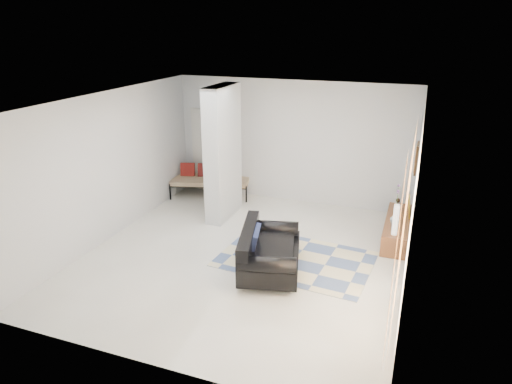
% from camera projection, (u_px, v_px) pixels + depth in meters
% --- Properties ---
extents(floor, '(6.00, 6.00, 0.00)m').
position_uv_depth(floor, '(244.00, 256.00, 8.25)').
color(floor, beige).
rests_on(floor, ground).
extents(ceiling, '(6.00, 6.00, 0.00)m').
position_uv_depth(ceiling, '(243.00, 100.00, 7.27)').
color(ceiling, white).
rests_on(ceiling, wall_back).
extents(wall_back, '(6.00, 0.00, 6.00)m').
position_uv_depth(wall_back, '(292.00, 142.00, 10.40)').
color(wall_back, silver).
rests_on(wall_back, ground).
extents(wall_front, '(6.00, 0.00, 6.00)m').
position_uv_depth(wall_front, '(146.00, 266.00, 5.12)').
color(wall_front, silver).
rests_on(wall_front, ground).
extents(wall_left, '(0.00, 6.00, 6.00)m').
position_uv_depth(wall_left, '(109.00, 167.00, 8.65)').
color(wall_left, silver).
rests_on(wall_left, ground).
extents(wall_right, '(0.00, 6.00, 6.00)m').
position_uv_depth(wall_right, '(413.00, 204.00, 6.88)').
color(wall_right, silver).
rests_on(wall_right, ground).
extents(partition_column, '(0.35, 1.20, 2.80)m').
position_uv_depth(partition_column, '(223.00, 153.00, 9.53)').
color(partition_column, silver).
rests_on(partition_column, floor).
extents(hallway_door, '(0.85, 0.06, 2.04)m').
position_uv_depth(hallway_door, '(209.00, 151.00, 11.18)').
color(hallway_door, silver).
rests_on(hallway_door, floor).
extents(curtain, '(0.00, 2.55, 2.55)m').
position_uv_depth(curtain, '(403.00, 231.00, 5.87)').
color(curtain, '#FF9F43').
rests_on(curtain, wall_right).
extents(wall_art, '(0.04, 0.45, 0.55)m').
position_uv_depth(wall_art, '(417.00, 158.00, 8.29)').
color(wall_art, '#3E2511').
rests_on(wall_art, wall_right).
extents(media_console, '(0.45, 1.78, 0.80)m').
position_uv_depth(media_console, '(397.00, 229.00, 8.87)').
color(media_console, brown).
rests_on(media_console, floor).
extents(loveseat, '(1.29, 1.78, 0.76)m').
position_uv_depth(loveseat, '(267.00, 252.00, 7.66)').
color(loveseat, silver).
rests_on(loveseat, floor).
extents(daybed, '(1.99, 1.23, 0.77)m').
position_uv_depth(daybed, '(210.00, 179.00, 11.03)').
color(daybed, black).
rests_on(daybed, floor).
extents(area_rug, '(2.77, 1.98, 0.01)m').
position_uv_depth(area_rug, '(295.00, 259.00, 8.14)').
color(area_rug, beige).
rests_on(area_rug, floor).
extents(cylinder_lamp, '(0.10, 0.10, 0.57)m').
position_uv_depth(cylinder_lamp, '(396.00, 220.00, 8.08)').
color(cylinder_lamp, silver).
rests_on(cylinder_lamp, media_console).
extents(bronze_figurine, '(0.12, 0.12, 0.24)m').
position_uv_depth(bronze_figurine, '(398.00, 204.00, 9.22)').
color(bronze_figurine, black).
rests_on(bronze_figurine, media_console).
extents(vase, '(0.20, 0.20, 0.18)m').
position_uv_depth(vase, '(395.00, 218.00, 8.62)').
color(vase, white).
rests_on(vase, media_console).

